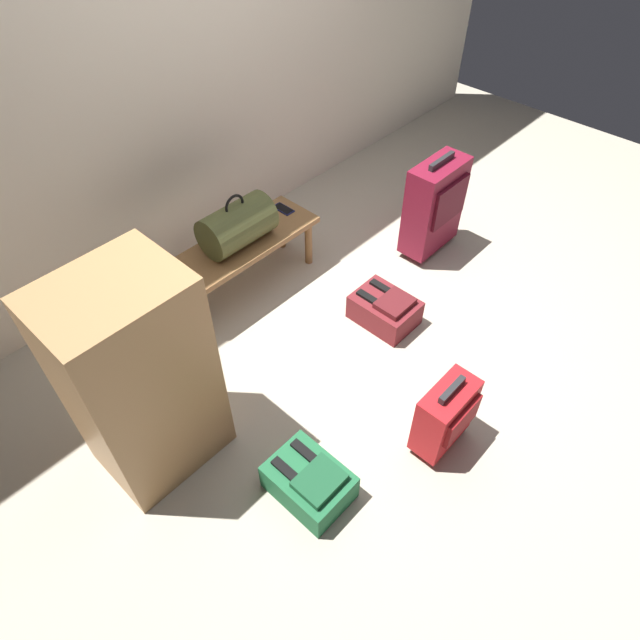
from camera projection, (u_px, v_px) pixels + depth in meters
The scene contains 10 objects.
ground_plane at pixel (397, 332), 3.30m from camera, with size 6.60×6.60×0.00m, color #B2A893.
back_wall at pixel (194, 19), 3.03m from camera, with size 6.00×0.10×2.80m, color silver.
bench at pixel (244, 248), 3.36m from camera, with size 1.00×0.36×0.37m.
duffel_bag_olive at pixel (237, 225), 3.21m from camera, with size 0.44×0.26×0.34m.
cell_phone at pixel (283, 209), 3.54m from camera, with size 0.07×0.14×0.01m.
suitcase_upright_burgundy at pixel (434, 205), 3.58m from camera, with size 0.43×0.23×0.71m.
suitcase_small_red at pixel (445, 415), 2.60m from camera, with size 0.32×0.19×0.46m.
backpack_maroon at pixel (385, 309), 3.30m from camera, with size 0.28×0.38×0.21m.
backpack_green at pixel (309, 482), 2.52m from camera, with size 0.28×0.38×0.21m.
side_cabinet at pixel (140, 381), 2.36m from camera, with size 0.56×0.44×1.10m.
Camera 1 is at (-1.94, -1.17, 2.44)m, focal length 30.49 mm.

